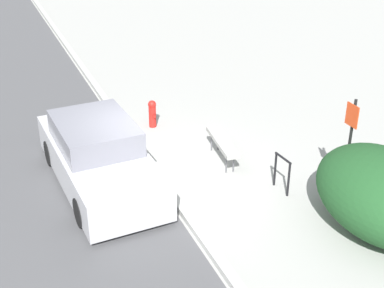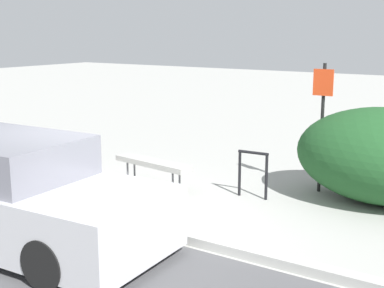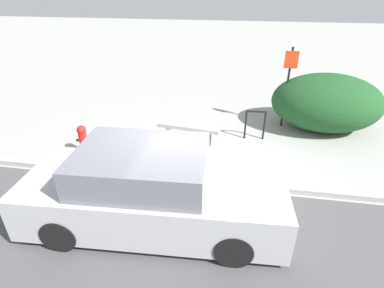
% 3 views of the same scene
% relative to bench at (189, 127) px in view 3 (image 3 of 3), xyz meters
% --- Properties ---
extents(ground_plane, '(60.00, 60.00, 0.00)m').
position_rel_bench_xyz_m(ground_plane, '(0.38, -1.68, -0.49)').
color(ground_plane, '#9E9E99').
extents(curb, '(60.00, 0.20, 0.13)m').
position_rel_bench_xyz_m(curb, '(0.38, -1.68, -0.43)').
color(curb, '#A8A8A3').
rests_on(curb, ground_plane).
extents(bench, '(1.68, 0.52, 0.55)m').
position_rel_bench_xyz_m(bench, '(0.00, 0.00, 0.00)').
color(bench, '#515156').
rests_on(bench, ground_plane).
extents(bike_rack, '(0.55, 0.09, 0.83)m').
position_rel_bench_xyz_m(bike_rack, '(1.71, 0.61, 0.01)').
color(bike_rack, black).
rests_on(bike_rack, ground_plane).
extents(sign_post, '(0.36, 0.08, 2.30)m').
position_rel_bench_xyz_m(sign_post, '(2.54, 1.59, 0.89)').
color(sign_post, black).
rests_on(sign_post, ground_plane).
extents(fire_hydrant, '(0.36, 0.22, 0.77)m').
position_rel_bench_xyz_m(fire_hydrant, '(-2.49, -0.92, -0.09)').
color(fire_hydrant, red).
rests_on(fire_hydrant, ground_plane).
extents(shrub_hedge, '(3.03, 2.16, 1.61)m').
position_rel_bench_xyz_m(shrub_hedge, '(3.68, 1.59, 0.31)').
color(shrub_hedge, '#1E4C23').
rests_on(shrub_hedge, ground_plane).
extents(parked_car_near, '(4.51, 1.99, 1.45)m').
position_rel_bench_xyz_m(parked_car_near, '(-0.11, -2.96, 0.17)').
color(parked_car_near, black).
rests_on(parked_car_near, ground_plane).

